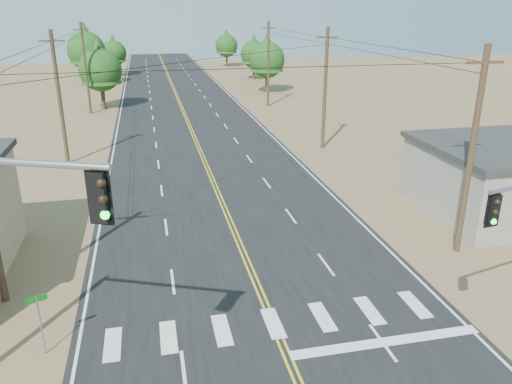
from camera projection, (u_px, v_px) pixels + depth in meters
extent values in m
cube|color=black|center=(205.00, 162.00, 39.39)|extent=(15.00, 200.00, 0.02)
cylinder|color=#4C3826|center=(60.00, 99.00, 37.37)|extent=(0.30, 0.30, 10.00)
cube|color=#4C3826|center=(52.00, 41.00, 35.91)|extent=(1.80, 0.12, 0.12)
cylinder|color=#4C3826|center=(86.00, 69.00, 55.68)|extent=(0.30, 0.30, 10.00)
cube|color=#4C3826|center=(81.00, 30.00, 54.22)|extent=(1.80, 0.12, 0.12)
cylinder|color=#4C3826|center=(471.00, 155.00, 23.28)|extent=(0.30, 0.30, 10.00)
cube|color=#4C3826|center=(486.00, 62.00, 21.82)|extent=(1.80, 0.12, 0.12)
cylinder|color=#4C3826|center=(325.00, 90.00, 41.60)|extent=(0.30, 0.30, 10.00)
cube|color=#4C3826|center=(328.00, 37.00, 40.14)|extent=(1.80, 0.12, 0.12)
cylinder|color=#4C3826|center=(268.00, 65.00, 59.91)|extent=(0.30, 0.30, 10.00)
cube|color=#4C3826|center=(269.00, 28.00, 58.45)|extent=(1.80, 0.12, 0.12)
cube|color=black|center=(100.00, 197.00, 11.73)|extent=(0.50, 0.47, 1.24)
sphere|color=black|center=(101.00, 183.00, 11.43)|extent=(0.23, 0.23, 0.23)
sphere|color=black|center=(103.00, 199.00, 11.57)|extent=(0.23, 0.23, 0.23)
sphere|color=#0CE533|center=(105.00, 215.00, 11.71)|extent=(0.23, 0.23, 0.23)
cube|color=black|center=(493.00, 210.00, 14.94)|extent=(0.37, 0.34, 0.98)
sphere|color=black|center=(497.00, 202.00, 14.68)|extent=(0.18, 0.18, 0.18)
sphere|color=black|center=(495.00, 212.00, 14.79)|extent=(0.18, 0.18, 0.18)
sphere|color=#0CE533|center=(493.00, 221.00, 14.90)|extent=(0.18, 0.18, 0.18)
cylinder|color=gray|center=(41.00, 326.00, 17.18)|extent=(0.06, 0.06, 2.32)
cube|color=#0E6218|center=(36.00, 299.00, 16.80)|extent=(0.65, 0.29, 0.23)
cylinder|color=#3F2D1E|center=(103.00, 96.00, 59.65)|extent=(0.49, 0.49, 2.98)
cone|color=#134514|center=(99.00, 61.00, 58.21)|extent=(4.64, 4.64, 5.30)
sphere|color=#134514|center=(100.00, 70.00, 58.58)|extent=(4.97, 4.97, 4.97)
cylinder|color=#3F2D1E|center=(89.00, 74.00, 77.47)|extent=(0.41, 0.41, 3.44)
cone|color=#134514|center=(85.00, 42.00, 75.81)|extent=(5.35, 5.35, 6.11)
sphere|color=#134514|center=(86.00, 51.00, 76.24)|extent=(5.73, 5.73, 5.73)
cylinder|color=#3F2D1E|center=(115.00, 69.00, 87.85)|extent=(0.49, 0.49, 2.60)
cone|color=#134514|center=(113.00, 47.00, 86.59)|extent=(4.05, 4.05, 4.63)
sphere|color=#134514|center=(114.00, 53.00, 86.92)|extent=(4.34, 4.34, 4.34)
cylinder|color=#3F2D1E|center=(267.00, 82.00, 71.03)|extent=(0.42, 0.42, 2.99)
cone|color=#134514|center=(267.00, 52.00, 69.58)|extent=(4.64, 4.64, 5.31)
sphere|color=#134514|center=(267.00, 60.00, 69.96)|extent=(4.98, 4.98, 4.98)
cylinder|color=#3F2D1E|center=(254.00, 71.00, 84.17)|extent=(0.44, 0.44, 2.70)
cone|color=#134514|center=(254.00, 48.00, 82.87)|extent=(4.20, 4.20, 4.79)
sphere|color=#134514|center=(254.00, 54.00, 83.21)|extent=(4.50, 4.50, 4.50)
cylinder|color=#3F2D1E|center=(227.00, 60.00, 102.65)|extent=(0.39, 0.39, 2.70)
cone|color=#134514|center=(226.00, 41.00, 101.35)|extent=(4.20, 4.20, 4.80)
sphere|color=#134514|center=(226.00, 46.00, 101.69)|extent=(4.50, 4.50, 4.50)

